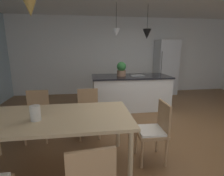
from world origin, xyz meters
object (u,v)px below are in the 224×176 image
potted_plant_on_island (121,69)px  chair_far_left (37,114)px  vase_on_dining_table (35,113)px  chair_far_right (89,111)px  chair_kitchen_end (154,129)px  kitchen_island (130,92)px  refrigerator (166,67)px  dining_table (53,121)px

potted_plant_on_island → chair_far_left: bearing=-142.0°
chair_far_left → vase_on_dining_table: bearing=-73.9°
chair_far_right → potted_plant_on_island: potted_plant_on_island is taller
chair_far_right → vase_on_dining_table: (-0.62, -0.97, 0.37)m
potted_plant_on_island → chair_kitchen_end: bearing=-89.0°
chair_far_right → vase_on_dining_table: 1.21m
potted_plant_on_island → vase_on_dining_table: size_ratio=2.03×
chair_kitchen_end → kitchen_island: bearing=84.5°
chair_far_right → vase_on_dining_table: size_ratio=4.75×
chair_kitchen_end → kitchen_island: size_ratio=0.42×
kitchen_island → vase_on_dining_table: (-1.77, -2.37, 0.38)m
chair_far_right → potted_plant_on_island: 1.77m
chair_far_left → chair_far_right: bearing=-0.0°
kitchen_island → refrigerator: (1.66, 1.42, 0.50)m
refrigerator → vase_on_dining_table: 5.11m
chair_far_left → potted_plant_on_island: size_ratio=2.34×
chair_far_left → vase_on_dining_table: (0.28, -0.97, 0.37)m
kitchen_island → vase_on_dining_table: 2.98m
refrigerator → vase_on_dining_table: (-3.42, -3.79, -0.11)m
kitchen_island → dining_table: bearing=-125.1°
chair_kitchen_end → chair_far_left: (-1.83, 0.87, 0.00)m
chair_kitchen_end → vase_on_dining_table: 1.60m
dining_table → kitchen_island: 2.78m
chair_kitchen_end → potted_plant_on_island: potted_plant_on_island is taller
vase_on_dining_table → potted_plant_on_island: bearing=57.5°
dining_table → refrigerator: bearing=48.6°
chair_kitchen_end → vase_on_dining_table: vase_on_dining_table is taller
chair_kitchen_end → vase_on_dining_table: bearing=-176.2°
dining_table → kitchen_island: bearing=54.9°
chair_far_left → vase_on_dining_table: size_ratio=4.75×
vase_on_dining_table → dining_table: bearing=30.9°
chair_far_right → refrigerator: bearing=45.2°
chair_far_right → chair_kitchen_end: bearing=-43.3°
chair_far_right → potted_plant_on_island: (0.89, 1.40, 0.61)m
kitchen_island → chair_far_left: bearing=-145.6°
chair_far_left → kitchen_island: kitchen_island is taller
chair_far_left → kitchen_island: bearing=34.4°
chair_far_right → chair_kitchen_end: (0.93, -0.87, 0.00)m
dining_table → vase_on_dining_table: (-0.17, -0.10, 0.15)m
dining_table → chair_kitchen_end: chair_kitchen_end is taller
chair_far_left → kitchen_island: (2.05, 1.40, -0.01)m
dining_table → potted_plant_on_island: (1.34, 2.27, 0.40)m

